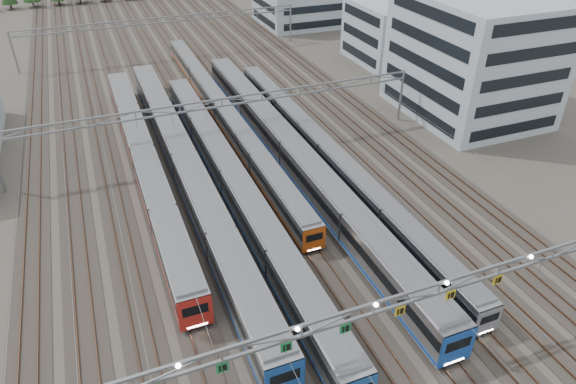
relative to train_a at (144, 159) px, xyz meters
name	(u,v)px	position (x,y,z in m)	size (l,w,h in m)	color
ground	(365,374)	(11.25, -37.80, -2.21)	(400.00, 400.00, 0.00)	#47423A
track_bed	(153,30)	(11.25, 62.20, -0.72)	(54.00, 260.00, 5.42)	#2D2823
train_a	(144,159)	(0.00, 0.00, 0.00)	(3.01, 57.43, 3.92)	black
train_b	(185,165)	(4.50, -3.67, 0.11)	(3.17, 68.14, 4.14)	black
train_c	(233,181)	(9.00, -9.28, -0.04)	(2.95, 62.67, 3.84)	black
train_d	(222,111)	(13.50, 11.51, -0.32)	(2.53, 68.93, 3.28)	black
train_e	(291,153)	(18.00, -5.56, 0.12)	(3.19, 68.79, 4.16)	black
train_f	(326,153)	(22.50, -6.76, -0.31)	(2.55, 63.11, 3.31)	black
gantry_near	(373,312)	(11.20, -37.92, 4.88)	(56.36, 0.61, 8.08)	gray
gantry_mid	(222,109)	(11.25, 2.20, 4.18)	(56.36, 0.36, 8.00)	gray
gantry_far	(162,25)	(11.25, 47.20, 4.18)	(56.36, 0.36, 8.00)	gray
depot_bldg_south	(473,57)	(50.53, 0.89, 6.83)	(18.00, 22.00, 18.09)	#ADC0CE
depot_bldg_mid	(391,32)	(52.90, 27.68, 3.44)	(14.00, 16.00, 11.30)	#ADC0CE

